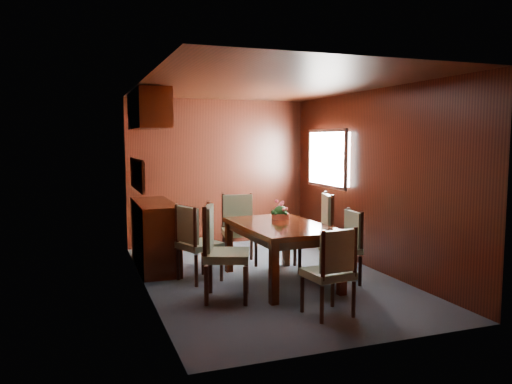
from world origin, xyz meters
name	(u,v)px	position (x,y,z in m)	size (l,w,h in m)	color
ground	(267,277)	(0.00, 0.00, 0.00)	(4.50, 4.50, 0.00)	#313943
room_shell	(250,148)	(-0.10, 0.33, 1.63)	(3.06, 4.52, 2.41)	black
sideboard	(155,235)	(-1.25, 1.00, 0.45)	(0.48, 1.40, 0.90)	black
dining_table	(281,232)	(0.08, -0.25, 0.62)	(1.04, 1.59, 0.72)	black
chair_left_near	(220,247)	(-0.79, -0.62, 0.58)	(0.62, 0.63, 1.05)	black
chair_left_far	(195,239)	(-0.89, 0.14, 0.53)	(0.57, 0.58, 0.95)	black
chair_right_near	(346,242)	(0.82, -0.52, 0.49)	(0.43, 0.45, 0.89)	black
chair_right_far	(318,227)	(0.79, 0.14, 0.57)	(0.59, 0.60, 1.03)	black
chair_head	(332,267)	(0.09, -1.53, 0.50)	(0.47, 0.45, 0.90)	black
chair_foot	(239,225)	(-0.09, 0.87, 0.54)	(0.53, 0.52, 0.98)	black
flower_centerpiece	(280,210)	(0.23, 0.11, 0.84)	(0.24, 0.24, 0.24)	#C6553C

